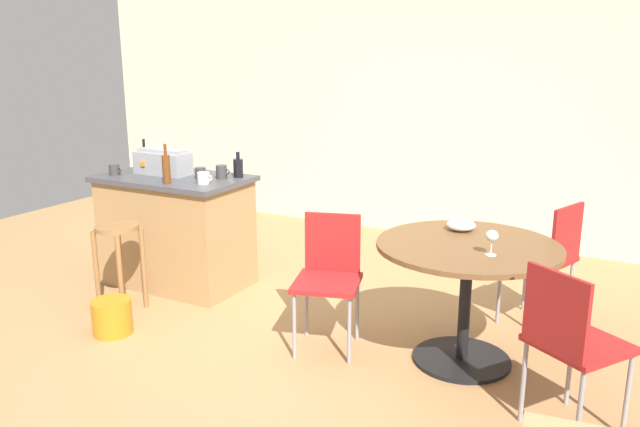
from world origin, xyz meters
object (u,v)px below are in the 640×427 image
Objects in this scene: folding_chair_left at (329,272)px; wine_glass at (492,237)px; cup_2 at (204,178)px; bottle_1 at (145,157)px; dining_table at (467,272)px; cup_0 at (222,172)px; wooden_stool at (119,250)px; folding_chair_near at (570,338)px; folding_chair_far at (548,254)px; serving_bowl at (461,225)px; cup_1 at (201,173)px; cup_3 at (115,170)px; toolbox at (163,162)px; bottle_2 at (166,168)px; bottle_0 at (238,167)px; kitchen_island at (177,230)px; plastic_bucket at (112,317)px.

folding_chair_left is 1.06m from wine_glass.
bottle_1 is at bearing 162.57° from cup_2.
cup_0 is at bearing 170.16° from dining_table.
wine_glass is at bearing 4.95° from wooden_stool.
folding_chair_near is 1.51m from folding_chair_left.
folding_chair_far is 2.45m from cup_0.
cup_2 reaches higher than dining_table.
serving_bowl is at bearing 3.98° from cup_2.
wooden_stool is 2.45m from dining_table.
cup_1 is at bearing -169.06° from folding_chair_far.
cup_3 is (-2.04, 0.24, 0.44)m from folding_chair_left.
folding_chair_left is 1.85m from toolbox.
cup_2 is 0.70× the size of serving_bowl.
bottle_1 is 0.85× the size of bottle_2.
toolbox is at bearing -164.24° from bottle_0.
cup_3 is at bearing 134.73° from wooden_stool.
bottle_0 reaches higher than kitchen_island.
kitchen_island reaches higher than folding_chair_near.
folding_chair_far is 1.04× the size of folding_chair_left.
dining_table is 2.40× the size of toolbox.
dining_table is at bearing -65.68° from serving_bowl.
folding_chair_left is 1.38m from cup_0.
kitchen_island is 0.64m from cup_2.
bottle_2 is (-2.62, -0.75, 0.48)m from folding_chair_far.
cup_1 reaches higher than cup_2.
kitchen_island is 4.64× the size of bottle_1.
bottle_1 reaches higher than wine_glass.
bottle_1 reaches higher than cup_3.
cup_1 reaches higher than kitchen_island.
dining_table is 0.83m from folding_chair_far.
cup_1 is at bearing 68.00° from bottle_2.
plastic_bucket is at bearing -150.09° from folding_chair_far.
bottle_1 is 2.10× the size of cup_0.
dining_table is 8.58× the size of cup_2.
cup_3 is (-0.60, 0.07, -0.07)m from bottle_2.
cup_1 reaches higher than dining_table.
bottle_1 is 0.81m from cup_0.
wine_glass is at bearing 143.57° from folding_chair_near.
folding_chair_far is 1.96× the size of toolbox.
folding_chair_left is 1.88× the size of toolbox.
bottle_1 is (-3.19, -0.37, 0.46)m from folding_chair_far.
bottle_2 is 0.29m from cup_1.
folding_chair_left is 3.33× the size of bottle_1.
cup_3 is at bearing 173.49° from bottle_2.
serving_bowl is (2.44, -0.02, -0.20)m from toolbox.
folding_chair_far is at bearing 15.95° from bottle_2.
wine_glass reaches higher than folding_chair_far.
folding_chair_left is (1.59, 0.21, 0.04)m from wooden_stool.
folding_chair_left is at bearing -141.94° from folding_chair_far.
wine_glass is at bearing 13.19° from plastic_bucket.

